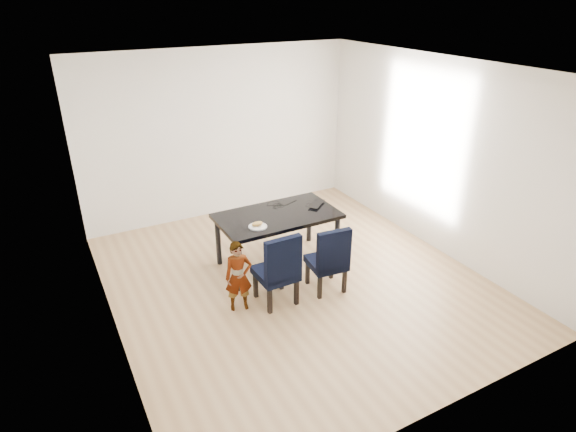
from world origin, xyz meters
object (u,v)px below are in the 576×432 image
chair_left (275,267)px  chair_right (326,257)px  child (239,276)px  laptop (313,204)px  dining_table (278,239)px  plate (258,227)px

chair_left → chair_right: chair_left is taller
child → laptop: child is taller
dining_table → plate: bearing=-150.8°
plate → laptop: bearing=15.4°
dining_table → laptop: bearing=5.0°
dining_table → plate: (-0.39, -0.22, 0.38)m
chair_left → chair_right: (0.68, -0.05, -0.02)m
dining_table → laptop: laptop is taller
dining_table → chair_left: chair_left is taller
child → dining_table: bearing=52.8°
dining_table → laptop: 0.71m
chair_left → plate: 0.63m
child → plate: child is taller
chair_right → laptop: chair_right is taller
chair_left → child: bearing=170.1°
child → laptop: bearing=41.2°
chair_left → child: 0.45m
chair_left → plate: size_ratio=4.01×
chair_right → plate: 0.94m
dining_table → child: bearing=-141.0°
chair_right → child: bearing=179.6°
child → plate: bearing=59.1°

